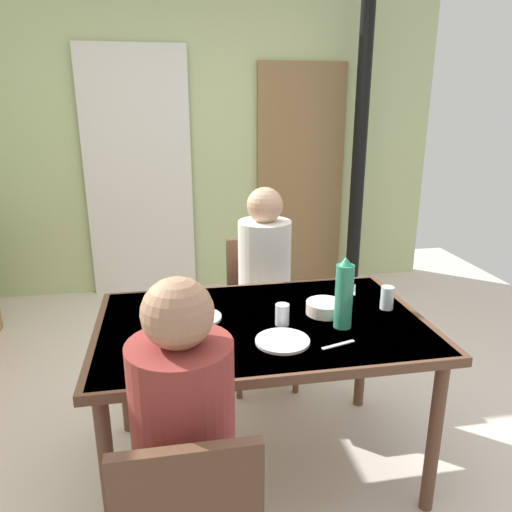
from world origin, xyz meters
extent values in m
plane|color=beige|center=(0.00, 0.00, 0.00)|extent=(5.94, 5.94, 0.00)
cube|color=#C1D092|center=(0.00, 2.29, 1.26)|extent=(4.48, 0.10, 2.52)
cube|color=olive|center=(1.00, 2.21, 1.00)|extent=(0.80, 0.05, 2.00)
cylinder|color=black|center=(1.45, 1.94, 1.26)|extent=(0.12, 0.12, 2.52)
cube|color=white|center=(-0.44, 2.19, 1.06)|extent=(0.90, 0.03, 2.12)
cube|color=brown|center=(0.17, -0.24, 0.73)|extent=(1.42, 0.91, 0.04)
cube|color=#E9AA99|center=(0.17, -0.24, 0.75)|extent=(1.37, 0.87, 0.00)
cylinder|color=brown|center=(-0.47, -0.62, 0.36)|extent=(0.06, 0.06, 0.71)
cylinder|color=brown|center=(0.82, -0.62, 0.36)|extent=(0.06, 0.06, 0.71)
cylinder|color=brown|center=(-0.47, 0.15, 0.36)|extent=(0.06, 0.06, 0.71)
cylinder|color=brown|center=(0.82, 0.15, 0.36)|extent=(0.06, 0.06, 0.71)
cube|color=brown|center=(0.32, 0.50, 0.45)|extent=(0.40, 0.40, 0.04)
cube|color=brown|center=(0.32, 0.68, 0.66)|extent=(0.38, 0.04, 0.42)
cylinder|color=brown|center=(0.49, 0.33, 0.21)|extent=(0.04, 0.04, 0.41)
cylinder|color=brown|center=(0.15, 0.33, 0.21)|extent=(0.04, 0.04, 0.41)
cylinder|color=brown|center=(0.49, 0.67, 0.21)|extent=(0.04, 0.04, 0.41)
cylinder|color=brown|center=(0.15, 0.67, 0.21)|extent=(0.04, 0.04, 0.41)
cube|color=maroon|center=(-0.19, -0.81, 0.51)|extent=(0.30, 0.22, 0.12)
cylinder|color=maroon|center=(-0.19, -0.92, 0.77)|extent=(0.30, 0.30, 0.52)
sphere|color=#A87A5B|center=(-0.19, -0.92, 1.12)|extent=(0.20, 0.20, 0.20)
cube|color=silver|center=(0.32, 0.34, 0.51)|extent=(0.30, 0.22, 0.12)
cylinder|color=silver|center=(0.32, 0.45, 0.77)|extent=(0.30, 0.30, 0.52)
sphere|color=tan|center=(0.32, 0.45, 1.12)|extent=(0.20, 0.20, 0.20)
cylinder|color=#308B67|center=(0.50, -0.35, 0.89)|extent=(0.08, 0.08, 0.27)
cone|color=#25975E|center=(0.50, -0.35, 1.04)|extent=(0.05, 0.05, 0.04)
cylinder|color=#F3DBCC|center=(0.47, -0.21, 0.78)|extent=(0.17, 0.17, 0.05)
cylinder|color=white|center=(-0.10, -0.16, 0.76)|extent=(0.20, 0.20, 0.01)
cylinder|color=white|center=(0.22, -0.44, 0.76)|extent=(0.22, 0.22, 0.01)
cylinder|color=white|center=(-0.28, -0.37, 0.76)|extent=(0.21, 0.21, 0.01)
cylinder|color=silver|center=(-0.30, -0.21, 0.80)|extent=(0.06, 0.06, 0.09)
cylinder|color=silver|center=(0.25, -0.29, 0.80)|extent=(0.06, 0.06, 0.09)
cylinder|color=silver|center=(0.76, -0.21, 0.81)|extent=(0.06, 0.06, 0.11)
cube|color=silver|center=(0.42, -0.51, 0.75)|extent=(0.15, 0.06, 0.00)
cube|color=silver|center=(0.70, 0.04, 0.75)|extent=(0.07, 0.14, 0.00)
camera|label=1|loc=(-0.20, -2.14, 1.66)|focal=34.22mm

